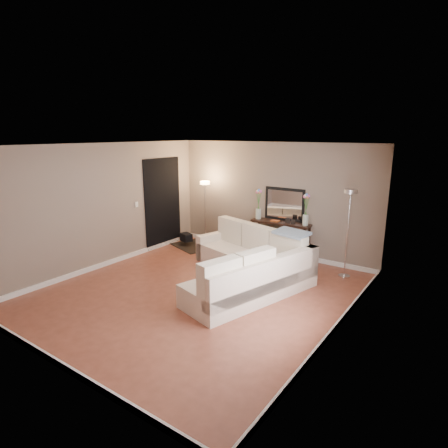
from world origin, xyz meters
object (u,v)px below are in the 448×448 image
Objects in this scene: floor_lamp_lit at (205,201)px; floor_lamp_unlit at (349,216)px; sectional_sofa at (249,264)px; console_table at (277,237)px.

floor_lamp_unlit is at bearing -1.83° from floor_lamp_lit.
floor_lamp_unlit is at bearing 41.94° from sectional_sofa.
console_table is 0.78× the size of floor_lamp_unlit.
floor_lamp_lit reaches higher than sectional_sofa.
floor_lamp_lit is 0.93× the size of floor_lamp_unlit.
sectional_sofa reaches higher than console_table.
floor_lamp_unlit reaches higher than console_table.
sectional_sofa is 1.65m from console_table.
console_table is 1.88m from floor_lamp_unlit.
console_table is 2.03m from floor_lamp_lit.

